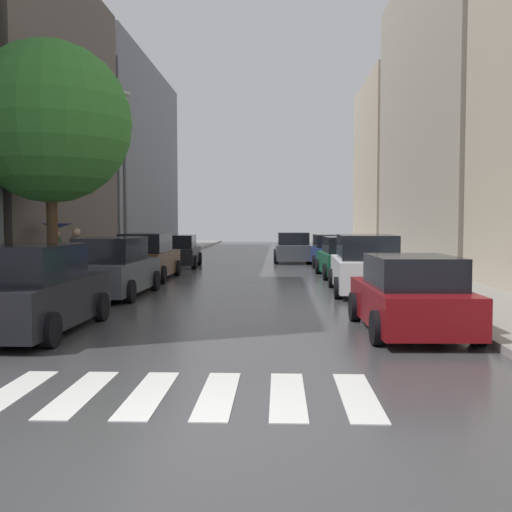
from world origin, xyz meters
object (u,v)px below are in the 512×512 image
at_px(pedestrian_foreground, 57,236).
at_px(lamp_post_left, 125,168).
at_px(parked_car_right_second, 366,266).
at_px(car_midroad, 293,248).
at_px(parked_car_left_nearest, 31,292).
at_px(parked_car_left_second, 113,269).
at_px(parked_car_left_third, 147,258).
at_px(parked_car_right_fourth, 330,251).
at_px(street_tree_left, 50,122).
at_px(parked_car_right_nearest, 410,296).
at_px(parked_car_right_third, 345,258).
at_px(pedestrian_near_tree, 77,254).
at_px(parked_car_left_fourth, 178,252).

distance_m(pedestrian_foreground, lamp_post_left, 5.24).
height_order(parked_car_right_second, car_midroad, parked_car_right_second).
xyz_separation_m(parked_car_left_nearest, parked_car_left_second, (0.01, 6.02, -0.01)).
xyz_separation_m(parked_car_left_third, parked_car_right_fourth, (7.62, 7.10, -0.08)).
bearing_deg(parked_car_left_third, parked_car_left_nearest, -178.84).
xyz_separation_m(parked_car_left_third, street_tree_left, (-2.44, -3.28, 4.65)).
relative_size(parked_car_left_nearest, parked_car_right_nearest, 1.07).
distance_m(parked_car_right_nearest, parked_car_right_third, 12.23).
bearing_deg(pedestrian_near_tree, lamp_post_left, -157.57).
height_order(parked_car_left_nearest, parked_car_right_second, parked_car_right_second).
height_order(parked_car_left_fourth, street_tree_left, street_tree_left).
relative_size(parked_car_right_third, parked_car_right_fourth, 1.05).
height_order(pedestrian_foreground, street_tree_left, street_tree_left).
relative_size(parked_car_right_third, street_tree_left, 0.54).
xyz_separation_m(parked_car_left_third, parked_car_right_second, (7.77, -4.26, 0.02)).
bearing_deg(pedestrian_foreground, parked_car_left_nearest, -94.62).
distance_m(parked_car_right_nearest, car_midroad, 21.24).
bearing_deg(lamp_post_left, parked_car_right_third, -13.11).
bearing_deg(parked_car_left_second, parked_car_left_fourth, 1.75).
relative_size(parked_car_left_fourth, parked_car_right_second, 0.93).
bearing_deg(parked_car_left_third, pedestrian_foreground, 101.23).
relative_size(car_midroad, pedestrian_foreground, 2.34).
bearing_deg(parked_car_left_fourth, parked_car_left_nearest, 177.68).
relative_size(parked_car_left_fourth, pedestrian_foreground, 2.13).
bearing_deg(parked_car_left_third, parked_car_right_second, -118.25).
bearing_deg(parked_car_left_second, parked_car_left_third, 3.13).
xyz_separation_m(parked_car_left_nearest, parked_car_right_third, (7.59, 12.58, -0.07)).
xyz_separation_m(parked_car_left_fourth, car_midroad, (5.73, 3.71, 0.03)).
xyz_separation_m(parked_car_left_third, pedestrian_foreground, (-3.27, -0.62, 0.85)).
bearing_deg(pedestrian_foreground, street_tree_left, -94.94).
height_order(parked_car_left_third, parked_car_left_fourth, parked_car_left_third).
bearing_deg(parked_car_right_second, car_midroad, 9.19).
distance_m(parked_car_right_nearest, street_tree_left, 13.60).
relative_size(parked_car_left_second, car_midroad, 0.98).
relative_size(parked_car_left_third, street_tree_left, 0.57).
bearing_deg(car_midroad, parked_car_right_third, -169.10).
height_order(parked_car_left_fourth, parked_car_right_nearest, parked_car_left_fourth).
height_order(parked_car_left_third, parked_car_right_nearest, parked_car_left_third).
bearing_deg(parked_car_left_fourth, car_midroad, -59.44).
height_order(parked_car_left_nearest, car_midroad, parked_car_left_nearest).
height_order(parked_car_left_nearest, parked_car_right_nearest, parked_car_left_nearest).
relative_size(parked_car_left_second, pedestrian_foreground, 2.31).
xyz_separation_m(parked_car_left_nearest, pedestrian_foreground, (-3.40, 10.70, 0.85)).
bearing_deg(parked_car_left_second, lamp_post_left, 13.51).
bearing_deg(parked_car_left_nearest, lamp_post_left, 7.89).
distance_m(parked_car_left_fourth, car_midroad, 6.82).
xyz_separation_m(parked_car_left_second, parked_car_right_third, (7.58, 6.56, -0.06)).
xyz_separation_m(parked_car_left_nearest, car_midroad, (5.71, 21.51, -0.06)).
bearing_deg(parked_car_right_second, parked_car_left_fourth, 37.04).
relative_size(parked_car_left_second, parked_car_right_third, 1.07).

